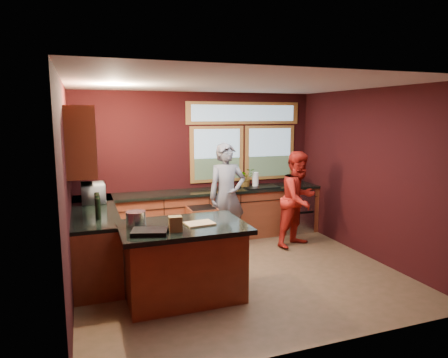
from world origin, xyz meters
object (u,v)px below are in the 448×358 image
cutting_board (200,223)px  stock_pot (136,219)px  person_grey (227,196)px  island (183,261)px  person_red (299,199)px

cutting_board → stock_pot: bearing=165.1°
person_grey → stock_pot: (-1.73, -1.49, 0.13)m
island → person_red: bearing=28.4°
person_red → stock_pot: 3.16m
island → person_grey: 2.07m
island → stock_pot: size_ratio=6.46×
stock_pot → island: bearing=-15.3°
island → person_red: person_red is taller
person_red → cutting_board: (-2.19, -1.35, 0.12)m
person_grey → cutting_board: 1.96m
person_grey → person_red: size_ratio=1.09×
person_red → island: bearing=-174.3°
cutting_board → person_red: bearing=31.5°
person_red → cutting_board: 2.57m
person_grey → cutting_board: size_ratio=5.19×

